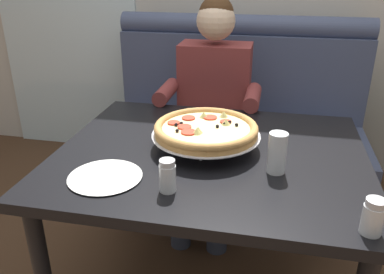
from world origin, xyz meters
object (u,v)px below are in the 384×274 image
at_px(dining_table, 210,170).
at_px(booth_bench, 234,137).
at_px(shaker_pepper_flakes, 373,219).
at_px(diner_main, 212,103).
at_px(shaker_oregano, 168,178).
at_px(drinking_glass, 277,156).
at_px(pizza, 206,130).
at_px(plate_near_left, 105,175).

bearing_deg(dining_table, booth_bench, 90.00).
bearing_deg(shaker_pepper_flakes, booth_bench, 110.26).
height_order(diner_main, shaker_oregano, diner_main).
relative_size(dining_table, shaker_pepper_flakes, 11.28).
distance_m(diner_main, drinking_glass, 0.90).
bearing_deg(shaker_oregano, diner_main, 91.20).
relative_size(shaker_oregano, drinking_glass, 0.75).
bearing_deg(diner_main, drinking_glass, -66.23).
distance_m(shaker_pepper_flakes, shaker_oregano, 0.61).
height_order(pizza, shaker_oregano, same).
relative_size(shaker_pepper_flakes, plate_near_left, 0.41).
xyz_separation_m(diner_main, plate_near_left, (-0.21, -0.99, 0.05)).
distance_m(booth_bench, pizza, 1.03).
bearing_deg(shaker_pepper_flakes, dining_table, 140.70).
bearing_deg(diner_main, shaker_oregano, -88.80).
relative_size(booth_bench, dining_table, 1.34).
bearing_deg(drinking_glass, shaker_pepper_flakes, -49.06).
xyz_separation_m(shaker_pepper_flakes, shaker_oregano, (-0.60, 0.10, 0.00)).
xyz_separation_m(booth_bench, drinking_glass, (0.25, -1.09, 0.42)).
distance_m(booth_bench, drinking_glass, 1.19).
relative_size(booth_bench, drinking_glass, 10.82).
relative_size(dining_table, plate_near_left, 4.67).
relative_size(shaker_pepper_flakes, shaker_oregano, 0.95).
bearing_deg(booth_bench, pizza, -91.57).
height_order(booth_bench, plate_near_left, booth_bench).
bearing_deg(diner_main, booth_bench, 67.54).
bearing_deg(pizza, shaker_pepper_flakes, -39.80).
bearing_deg(diner_main, pizza, -82.86).
height_order(pizza, drinking_glass, drinking_glass).
height_order(diner_main, drinking_glass, diner_main).
bearing_deg(drinking_glass, plate_near_left, -163.98).
bearing_deg(pizza, drinking_glass, -28.07).
bearing_deg(shaker_oregano, booth_bench, 86.07).
xyz_separation_m(booth_bench, pizza, (-0.03, -0.94, 0.43)).
xyz_separation_m(booth_bench, shaker_oregano, (-0.09, -1.29, 0.40)).
relative_size(shaker_oregano, plate_near_left, 0.43).
relative_size(diner_main, drinking_glass, 8.60).
xyz_separation_m(diner_main, drinking_glass, (0.36, -0.82, 0.11)).
relative_size(dining_table, diner_main, 0.94).
bearing_deg(booth_bench, diner_main, -112.46).
bearing_deg(pizza, plate_near_left, -133.46).
bearing_deg(dining_table, shaker_pepper_flakes, -39.30).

